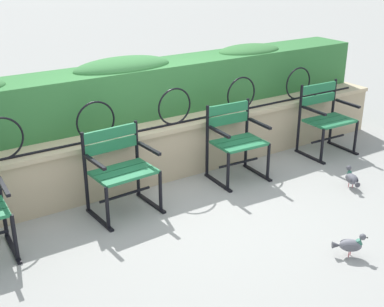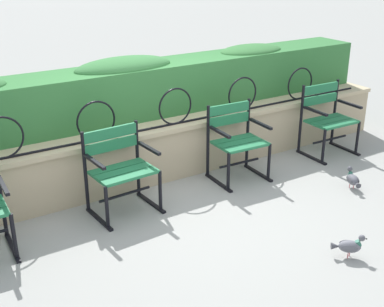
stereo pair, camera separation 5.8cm
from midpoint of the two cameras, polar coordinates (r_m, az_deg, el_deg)
The scene contains 9 objects.
ground_plane at distance 5.27m, azimuth 0.95°, elevation -5.92°, with size 60.00×60.00×0.00m, color #9E9E99.
stone_wall at distance 5.79m, azimuth -3.60°, elevation 0.19°, with size 6.61×0.41×0.63m.
iron_arch_fence at distance 5.46m, azimuth -5.44°, elevation 4.27°, with size 6.09×0.02×0.42m.
hedge_row at distance 5.98m, azimuth -6.14°, elevation 7.28°, with size 6.48×0.60×0.70m.
park_chair_centre_left at distance 5.07m, azimuth -7.74°, elevation -1.53°, with size 0.66×0.56×0.84m.
park_chair_centre_right at distance 5.78m, azimuth 5.24°, elevation 1.59°, with size 0.61×0.55×0.85m.
park_chair_rightmost at distance 6.70m, azimuth 15.10°, elevation 3.92°, with size 0.64×0.54×0.89m.
pigeon_near_chairs at distance 4.63m, azimuth 17.48°, elevation -9.80°, with size 0.25×0.22×0.22m.
pigeon_far_side at distance 5.88m, azimuth 17.75°, elevation -2.74°, with size 0.18×0.28×0.22m.
Camera 2 is at (-2.55, -3.89, 2.48)m, focal length 47.81 mm.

